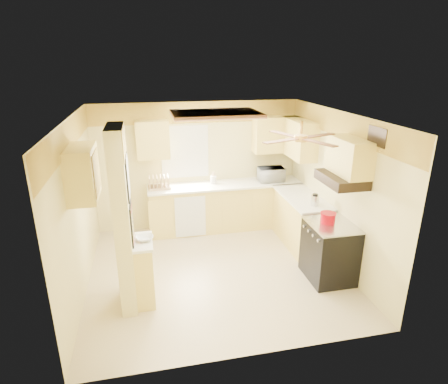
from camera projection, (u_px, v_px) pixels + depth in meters
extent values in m
plane|color=beige|center=(217.00, 271.00, 6.10)|extent=(4.00, 4.00, 0.00)
plane|color=white|center=(215.00, 116.00, 5.25)|extent=(4.00, 4.00, 0.00)
plane|color=#E8D98D|center=(198.00, 166.00, 7.42)|extent=(4.00, 0.00, 4.00)
plane|color=#E8D98D|center=(250.00, 262.00, 3.93)|extent=(4.00, 0.00, 4.00)
plane|color=#E8D98D|center=(77.00, 210.00, 5.28)|extent=(0.00, 3.80, 3.80)
plane|color=#E8D98D|center=(337.00, 190.00, 6.07)|extent=(0.00, 3.80, 3.80)
cube|color=#FFDD4B|center=(197.00, 112.00, 7.05)|extent=(4.00, 0.02, 0.40)
cube|color=#E8D98D|center=(123.00, 221.00, 4.90)|extent=(0.20, 0.70, 2.50)
cube|color=#E6C664|center=(144.00, 272.00, 5.21)|extent=(0.25, 0.55, 0.90)
cube|color=white|center=(142.00, 242.00, 5.06)|extent=(0.28, 0.58, 0.04)
cube|color=#E6C664|center=(225.00, 207.00, 7.52)|extent=(3.00, 0.60, 0.90)
cube|color=#E6C664|center=(301.00, 222.00, 6.83)|extent=(0.60, 1.40, 0.90)
cube|color=white|center=(226.00, 185.00, 7.35)|extent=(3.04, 0.64, 0.04)
cube|color=white|center=(303.00, 198.00, 6.67)|extent=(0.64, 1.44, 0.04)
cube|color=white|center=(190.00, 217.00, 7.09)|extent=(0.58, 0.02, 0.80)
cube|color=white|center=(185.00, 152.00, 7.26)|extent=(0.92, 0.02, 1.02)
cube|color=white|center=(185.00, 152.00, 7.26)|extent=(0.80, 0.02, 0.90)
cube|color=#E6C664|center=(153.00, 140.00, 6.89)|extent=(0.60, 0.35, 0.70)
cube|color=#E6C664|center=(276.00, 134.00, 7.37)|extent=(0.90, 0.35, 0.70)
cube|color=#E6C664|center=(299.00, 139.00, 6.98)|extent=(0.35, 1.00, 0.70)
cube|color=#E6C664|center=(82.00, 173.00, 4.88)|extent=(0.35, 0.75, 0.70)
cube|color=#E6C664|center=(349.00, 157.00, 5.29)|extent=(0.35, 0.76, 0.52)
cube|color=black|center=(329.00, 252.00, 5.77)|extent=(0.65, 0.76, 0.90)
cube|color=silver|center=(332.00, 225.00, 5.61)|extent=(0.66, 0.77, 0.02)
cylinder|color=silver|center=(319.00, 241.00, 5.35)|extent=(0.03, 0.05, 0.05)
cylinder|color=silver|center=(313.00, 236.00, 5.51)|extent=(0.03, 0.05, 0.05)
cylinder|color=silver|center=(309.00, 231.00, 5.66)|extent=(0.03, 0.05, 0.05)
cylinder|color=silver|center=(304.00, 226.00, 5.81)|extent=(0.03, 0.05, 0.05)
cube|color=black|center=(341.00, 179.00, 5.39)|extent=(0.50, 0.76, 0.14)
cube|color=black|center=(128.00, 177.00, 4.72)|extent=(0.02, 0.42, 0.57)
cube|color=white|center=(128.00, 177.00, 4.72)|extent=(0.01, 0.37, 0.52)
cube|color=black|center=(132.00, 224.00, 4.94)|extent=(0.02, 0.42, 0.57)
cube|color=yellow|center=(132.00, 224.00, 4.94)|extent=(0.01, 0.37, 0.52)
cube|color=brown|center=(216.00, 114.00, 5.75)|extent=(1.35, 0.95, 0.06)
cube|color=white|center=(216.00, 115.00, 5.75)|extent=(1.15, 0.75, 0.02)
cylinder|color=gold|center=(301.00, 127.00, 4.83)|extent=(0.04, 0.04, 0.16)
cylinder|color=gold|center=(301.00, 138.00, 4.88)|extent=(0.18, 0.18, 0.08)
cube|color=brown|center=(318.00, 136.00, 5.04)|extent=(0.55, 0.28, 0.01)
cube|color=brown|center=(284.00, 134.00, 5.14)|extent=(0.28, 0.55, 0.01)
cube|color=brown|center=(282.00, 141.00, 4.72)|extent=(0.55, 0.28, 0.01)
cube|color=brown|center=(319.00, 143.00, 4.63)|extent=(0.28, 0.55, 0.01)
cube|color=black|center=(377.00, 136.00, 4.88)|extent=(0.02, 0.40, 0.25)
imported|color=white|center=(271.00, 174.00, 7.46)|extent=(0.52, 0.36, 0.28)
imported|color=white|center=(145.00, 238.00, 5.06)|extent=(0.25, 0.25, 0.06)
cylinder|color=#A5010E|center=(328.00, 218.00, 5.64)|extent=(0.22, 0.22, 0.14)
cylinder|color=#A5010E|center=(328.00, 213.00, 5.62)|extent=(0.24, 0.24, 0.02)
cylinder|color=silver|center=(315.00, 200.00, 6.24)|extent=(0.13, 0.13, 0.18)
cylinder|color=black|center=(315.00, 195.00, 6.21)|extent=(0.09, 0.09, 0.03)
cube|color=tan|center=(159.00, 187.00, 7.08)|extent=(0.42, 0.32, 0.04)
cube|color=tan|center=(150.00, 183.00, 7.02)|extent=(0.02, 0.28, 0.23)
cube|color=tan|center=(153.00, 183.00, 7.03)|extent=(0.02, 0.28, 0.23)
cube|color=tan|center=(157.00, 182.00, 7.04)|extent=(0.02, 0.28, 0.23)
cube|color=tan|center=(161.00, 182.00, 7.06)|extent=(0.02, 0.28, 0.23)
cube|color=tan|center=(165.00, 182.00, 7.07)|extent=(0.02, 0.28, 0.23)
cube|color=tan|center=(168.00, 182.00, 7.09)|extent=(0.02, 0.28, 0.23)
cylinder|color=white|center=(153.00, 183.00, 7.03)|extent=(0.02, 0.23, 0.23)
cylinder|color=white|center=(161.00, 182.00, 7.06)|extent=(0.02, 0.23, 0.23)
cylinder|color=white|center=(213.00, 180.00, 7.35)|extent=(0.12, 0.12, 0.15)
cylinder|color=tan|center=(214.00, 178.00, 7.34)|extent=(0.01, 0.01, 0.23)
cylinder|color=tan|center=(213.00, 177.00, 7.35)|extent=(0.01, 0.01, 0.23)
cylinder|color=tan|center=(212.00, 178.00, 7.33)|extent=(0.01, 0.01, 0.23)
cylinder|color=tan|center=(214.00, 178.00, 7.31)|extent=(0.01, 0.01, 0.23)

